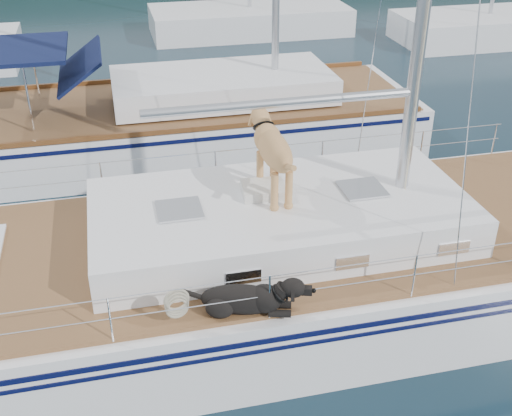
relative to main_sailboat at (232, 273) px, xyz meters
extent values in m
plane|color=black|center=(-0.10, 0.00, -0.68)|extent=(120.00, 120.00, 0.00)
cube|color=white|center=(-0.10, 0.00, -0.18)|extent=(12.00, 3.80, 1.40)
cube|color=olive|center=(-0.10, 0.00, 0.55)|extent=(11.52, 3.50, 0.06)
cube|color=white|center=(0.70, 0.00, 0.85)|extent=(5.20, 2.50, 0.55)
cylinder|color=silver|center=(0.70, 0.00, 2.53)|extent=(3.60, 0.12, 0.12)
cylinder|color=silver|center=(-0.10, -1.74, 1.14)|extent=(10.56, 0.01, 0.01)
cylinder|color=silver|center=(-0.10, 1.75, 1.14)|extent=(10.56, 0.01, 0.01)
cube|color=#1B39AA|center=(-0.64, 1.49, 0.60)|extent=(0.75, 0.54, 0.06)
cube|color=silver|center=(0.50, 0.18, 1.20)|extent=(0.62, 0.52, 0.15)
torus|color=#BDB295|center=(-0.96, -1.67, 0.94)|extent=(0.39, 0.16, 0.38)
cube|color=white|center=(-0.18, 6.05, -0.23)|extent=(11.00, 3.50, 1.30)
cube|color=olive|center=(-0.18, 6.05, 0.42)|extent=(10.56, 3.29, 0.06)
cube|color=white|center=(1.02, 6.05, 0.77)|extent=(4.80, 2.30, 0.55)
cube|color=#101D44|center=(-3.38, 6.05, 1.82)|extent=(2.40, 2.30, 0.08)
cube|color=white|center=(3.90, 16.00, -0.28)|extent=(7.20, 3.00, 1.10)
cube|color=white|center=(11.90, 13.00, -0.28)|extent=(6.40, 3.00, 1.10)
camera|label=1|loc=(-1.41, -7.47, 5.36)|focal=45.00mm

